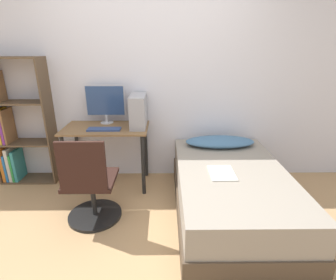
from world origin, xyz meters
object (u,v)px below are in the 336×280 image
at_px(office_chair, 91,190).
at_px(bed, 230,192).
at_px(pc_tower, 138,111).
at_px(keyboard, 104,129).
at_px(monitor, 105,102).
at_px(bookshelf, 12,128).

height_order(office_chair, bed, office_chair).
bearing_deg(pc_tower, bed, -34.44).
xyz_separation_m(keyboard, pc_tower, (0.39, 0.15, 0.18)).
bearing_deg(pc_tower, monitor, 161.44).
distance_m(office_chair, pc_tower, 1.07).
height_order(bookshelf, pc_tower, bookshelf).
xyz_separation_m(bed, keyboard, (-1.37, 0.52, 0.52)).
bearing_deg(office_chair, keyboard, 87.00).
bearing_deg(keyboard, pc_tower, 21.88).
relative_size(keyboard, pc_tower, 0.86).
xyz_separation_m(office_chair, monitor, (0.01, 0.91, 0.67)).
relative_size(office_chair, bed, 0.50).
xyz_separation_m(monitor, pc_tower, (0.41, -0.14, -0.07)).
distance_m(bed, monitor, 1.79).
relative_size(bookshelf, monitor, 3.26).
xyz_separation_m(bed, monitor, (-1.40, 0.81, 0.77)).
xyz_separation_m(bed, pc_tower, (-0.98, 0.67, 0.70)).
distance_m(monitor, pc_tower, 0.44).
distance_m(office_chair, keyboard, 0.75).
height_order(bookshelf, monitor, bookshelf).
distance_m(bed, pc_tower, 1.38).
height_order(office_chair, monitor, monitor).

